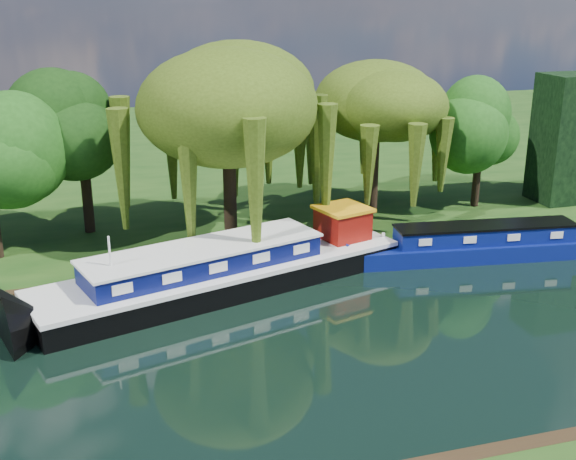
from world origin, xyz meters
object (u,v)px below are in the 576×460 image
object	(u,v)px
red_dinghy	(219,298)
white_cruiser	(563,248)
dutch_barge	(226,270)
narrowboat	(484,245)

from	to	relation	value
red_dinghy	white_cruiser	xyz separation A→B (m)	(19.36, 1.32, 0.00)
dutch_barge	white_cruiser	xyz separation A→B (m)	(18.77, 0.30, -0.93)
red_dinghy	white_cruiser	bearing A→B (deg)	-100.34
red_dinghy	white_cruiser	size ratio (longest dim) A/B	1.13
dutch_barge	white_cruiser	bearing A→B (deg)	-15.45
narrowboat	red_dinghy	distance (m)	14.42
dutch_barge	white_cruiser	distance (m)	18.79
narrowboat	white_cruiser	bearing A→B (deg)	8.43
narrowboat	white_cruiser	size ratio (longest dim) A/B	5.28
narrowboat	red_dinghy	world-z (taller)	narrowboat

